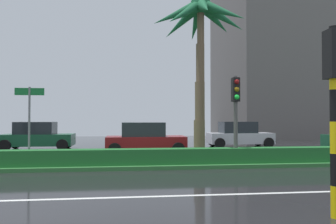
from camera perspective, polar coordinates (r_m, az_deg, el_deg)
The scene contains 12 objects.
ground_plane at distance 15.29m, azimuth -15.68°, elevation -8.55°, with size 90.00×42.00×0.10m, color black.
near_lane_divider_stripe at distance 8.54m, azimuth -23.24°, elevation -14.07°, with size 81.00×0.14×0.01m, color white.
median_strip at distance 14.30m, azimuth -16.31°, elevation -8.56°, with size 85.50×4.00×0.15m, color #2D6B33.
median_hedge at distance 12.88m, azimuth -17.34°, elevation -7.69°, with size 76.50×0.70×0.60m.
palm_tree_centre_left at distance 15.12m, azimuth 5.73°, elevation 14.74°, with size 4.45×4.38×7.39m.
traffic_signal_median_right at distance 13.21m, azimuth 11.86°, elevation 1.57°, with size 0.28×0.43×3.49m.
street_name_sign at distance 13.57m, azimuth -23.27°, elevation -0.43°, with size 1.10×0.08×3.00m.
traffic_signal_foreground at distance 7.11m, azimuth 27.11°, elevation 4.17°, with size 0.28×0.43×3.73m.
car_in_traffic_leading at distance 21.86m, azimuth -22.05°, elevation -3.98°, with size 4.30×2.02×1.72m.
car_in_traffic_second at distance 17.76m, azimuth -4.05°, elevation -4.72°, with size 4.30×2.02×1.72m.
car_in_traffic_third at distance 22.53m, azimuth 12.43°, elevation -3.95°, with size 4.30×2.02×1.72m.
building_far_right at distance 37.98m, azimuth 22.47°, elevation 8.86°, with size 16.86×12.39×16.98m.
Camera 1 is at (2.35, -5.98, 1.92)m, focal length 34.56 mm.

